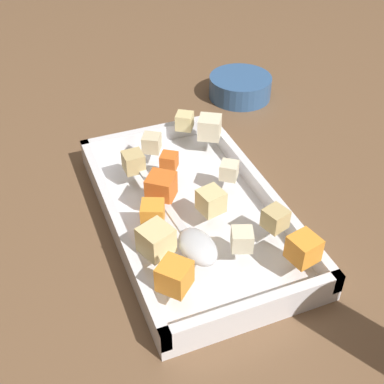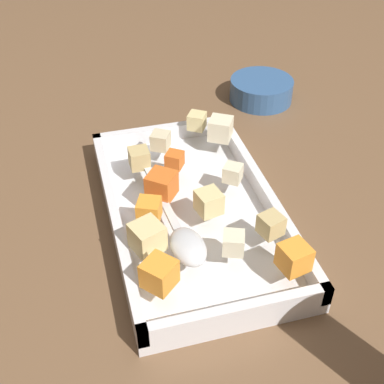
% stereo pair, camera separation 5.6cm
% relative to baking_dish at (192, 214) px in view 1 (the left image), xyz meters
% --- Properties ---
extents(ground_plane, '(4.00, 4.00, 0.00)m').
position_rel_baking_dish_xyz_m(ground_plane, '(-0.02, -0.01, -0.01)').
color(ground_plane, brown).
extents(baking_dish, '(0.37, 0.21, 0.04)m').
position_rel_baking_dish_xyz_m(baking_dish, '(0.00, 0.00, 0.00)').
color(baking_dish, silver).
rests_on(baking_dish, ground_plane).
extents(carrot_chunk_center, '(0.04, 0.04, 0.03)m').
position_rel_baking_dish_xyz_m(carrot_chunk_center, '(-0.14, -0.08, 0.04)').
color(carrot_chunk_center, orange).
rests_on(carrot_chunk_center, baking_dish).
extents(carrot_chunk_back_center, '(0.04, 0.04, 0.03)m').
position_rel_baking_dish_xyz_m(carrot_chunk_back_center, '(-0.02, 0.06, 0.04)').
color(carrot_chunk_back_center, orange).
rests_on(carrot_chunk_back_center, baking_dish).
extents(carrot_chunk_mid_left, '(0.03, 0.03, 0.02)m').
position_rel_baking_dish_xyz_m(carrot_chunk_mid_left, '(0.07, 0.01, 0.04)').
color(carrot_chunk_mid_left, orange).
rests_on(carrot_chunk_mid_left, baking_dish).
extents(carrot_chunk_near_spoon, '(0.04, 0.04, 0.03)m').
position_rel_baking_dish_xyz_m(carrot_chunk_near_spoon, '(-0.13, 0.07, 0.04)').
color(carrot_chunk_near_spoon, orange).
rests_on(carrot_chunk_near_spoon, baking_dish).
extents(carrot_chunk_corner_se, '(0.05, 0.05, 0.03)m').
position_rel_baking_dish_xyz_m(carrot_chunk_corner_se, '(0.02, 0.04, 0.04)').
color(carrot_chunk_corner_se, orange).
rests_on(carrot_chunk_corner_se, baking_dish).
extents(potato_chunk_corner_nw, '(0.03, 0.03, 0.02)m').
position_rel_baking_dish_xyz_m(potato_chunk_corner_nw, '(0.02, -0.06, 0.04)').
color(potato_chunk_corner_nw, beige).
rests_on(potato_chunk_corner_nw, baking_dish).
extents(potato_chunk_heap_side, '(0.03, 0.03, 0.03)m').
position_rel_baking_dish_xyz_m(potato_chunk_heap_side, '(-0.03, -0.02, 0.04)').
color(potato_chunk_heap_side, '#E0CC89').
rests_on(potato_chunk_heap_side, baking_dish).
extents(potato_chunk_front_center, '(0.03, 0.03, 0.02)m').
position_rel_baking_dish_xyz_m(potato_chunk_front_center, '(0.16, -0.05, 0.04)').
color(potato_chunk_front_center, '#E0CC89').
rests_on(potato_chunk_front_center, baking_dish).
extents(potato_chunk_rim_edge, '(0.03, 0.03, 0.02)m').
position_rel_baking_dish_xyz_m(potato_chunk_rim_edge, '(-0.10, -0.02, 0.04)').
color(potato_chunk_rim_edge, beige).
rests_on(potato_chunk_rim_edge, baking_dish).
extents(potato_chunk_near_right, '(0.03, 0.03, 0.03)m').
position_rel_baking_dish_xyz_m(potato_chunk_near_right, '(0.09, 0.05, 0.04)').
color(potato_chunk_near_right, tan).
rests_on(potato_chunk_near_right, baking_dish).
extents(potato_chunk_near_left, '(0.04, 0.04, 0.03)m').
position_rel_baking_dish_xyz_m(potato_chunk_near_left, '(0.13, -0.08, 0.04)').
color(potato_chunk_near_left, beige).
rests_on(potato_chunk_near_left, baking_dish).
extents(potato_chunk_corner_sw, '(0.04, 0.04, 0.03)m').
position_rel_baking_dish_xyz_m(potato_chunk_corner_sw, '(-0.07, 0.07, 0.05)').
color(potato_chunk_corner_sw, '#E0CC89').
rests_on(potato_chunk_corner_sw, baking_dish).
extents(potato_chunk_under_handle, '(0.03, 0.03, 0.03)m').
position_rel_baking_dish_xyz_m(potato_chunk_under_handle, '(-0.09, -0.07, 0.04)').
color(potato_chunk_under_handle, tan).
rests_on(potato_chunk_under_handle, baking_dish).
extents(potato_chunk_far_right, '(0.03, 0.03, 0.02)m').
position_rel_baking_dish_xyz_m(potato_chunk_far_right, '(0.12, 0.01, 0.04)').
color(potato_chunk_far_right, beige).
rests_on(potato_chunk_far_right, baking_dish).
extents(serving_spoon, '(0.21, 0.04, 0.02)m').
position_rel_baking_dish_xyz_m(serving_spoon, '(-0.08, 0.03, 0.04)').
color(serving_spoon, silver).
rests_on(serving_spoon, baking_dish).
extents(small_prep_bowl, '(0.11, 0.11, 0.04)m').
position_rel_baking_dish_xyz_m(small_prep_bowl, '(0.29, -0.21, 0.01)').
color(small_prep_bowl, '#33598C').
rests_on(small_prep_bowl, ground_plane).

